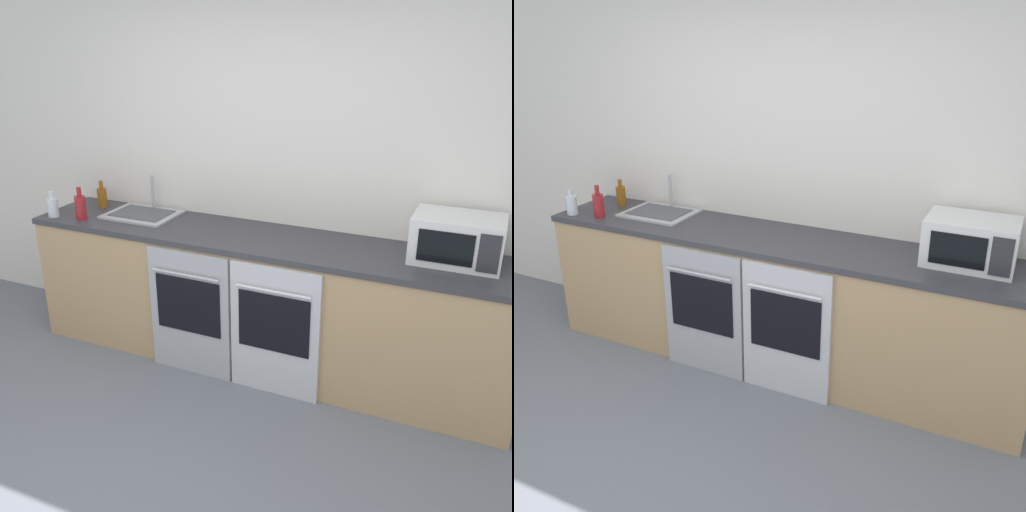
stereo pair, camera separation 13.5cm
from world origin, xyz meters
TOP-DOWN VIEW (x-y plane):
  - wall_back at (0.00, 1.95)m, footprint 10.00×0.06m
  - counter_back at (0.00, 1.62)m, footprint 3.32×0.62m
  - oven_left at (-0.38, 1.31)m, footprint 0.59×0.06m
  - oven_right at (0.23, 1.31)m, footprint 0.59×0.06m
  - microwave at (1.20, 1.71)m, footprint 0.50×0.36m
  - bottle_clear at (-1.55, 1.42)m, footprint 0.08×0.08m
  - bottle_red at (-1.32, 1.45)m, footprint 0.08×0.08m
  - bottle_amber at (-1.37, 1.75)m, footprint 0.07×0.07m
  - sink at (-0.97, 1.70)m, footprint 0.50×0.39m

SIDE VIEW (x-z plane):
  - oven_left at x=-0.38m, z-range 0.01..0.89m
  - oven_right at x=0.23m, z-range 0.01..0.89m
  - counter_back at x=0.00m, z-range 0.00..0.94m
  - sink at x=-0.97m, z-range 0.82..1.08m
  - bottle_clear at x=-1.55m, z-range 0.92..1.11m
  - bottle_amber at x=-1.37m, z-range 0.92..1.12m
  - bottle_red at x=-1.32m, z-range 0.91..1.15m
  - microwave at x=1.20m, z-range 0.94..1.21m
  - wall_back at x=0.00m, z-range 0.00..2.60m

